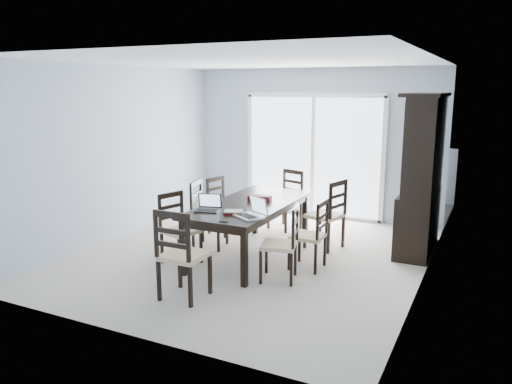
% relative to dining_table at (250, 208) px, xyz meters
% --- Properties ---
extents(floor, '(5.00, 5.00, 0.00)m').
position_rel_dining_table_xyz_m(floor, '(0.00, 0.00, -0.67)').
color(floor, '#BDB2A2').
rests_on(floor, ground).
extents(ceiling, '(5.00, 5.00, 0.00)m').
position_rel_dining_table_xyz_m(ceiling, '(0.00, 0.00, 1.93)').
color(ceiling, white).
rests_on(ceiling, back_wall).
extents(back_wall, '(4.50, 0.02, 2.60)m').
position_rel_dining_table_xyz_m(back_wall, '(0.00, 2.50, 0.63)').
color(back_wall, '#A0AFBF').
rests_on(back_wall, floor).
extents(wall_left, '(0.02, 5.00, 2.60)m').
position_rel_dining_table_xyz_m(wall_left, '(-2.25, 0.00, 0.63)').
color(wall_left, '#A0AFBF').
rests_on(wall_left, floor).
extents(wall_right, '(0.02, 5.00, 2.60)m').
position_rel_dining_table_xyz_m(wall_right, '(2.25, 0.00, 0.63)').
color(wall_right, '#A0AFBF').
rests_on(wall_right, floor).
extents(balcony, '(4.50, 2.00, 0.10)m').
position_rel_dining_table_xyz_m(balcony, '(0.00, 3.50, -0.72)').
color(balcony, gray).
rests_on(balcony, ground).
extents(railing, '(4.50, 0.06, 1.10)m').
position_rel_dining_table_xyz_m(railing, '(0.00, 4.50, -0.12)').
color(railing, '#99999E').
rests_on(railing, balcony).
extents(dining_table, '(1.00, 2.20, 0.75)m').
position_rel_dining_table_xyz_m(dining_table, '(0.00, 0.00, 0.00)').
color(dining_table, black).
rests_on(dining_table, floor).
extents(china_hutch, '(0.50, 1.38, 2.20)m').
position_rel_dining_table_xyz_m(china_hutch, '(2.02, 1.25, 0.40)').
color(china_hutch, black).
rests_on(china_hutch, floor).
extents(sliding_door, '(2.52, 0.05, 2.18)m').
position_rel_dining_table_xyz_m(sliding_door, '(0.00, 2.48, 0.41)').
color(sliding_door, silver).
rests_on(sliding_door, floor).
extents(chair_left_near, '(0.51, 0.50, 1.07)m').
position_rel_dining_table_xyz_m(chair_left_near, '(-0.78, -0.62, -0.11)').
color(chair_left_near, black).
rests_on(chair_left_near, floor).
extents(chair_left_mid, '(0.50, 0.49, 1.12)m').
position_rel_dining_table_xyz_m(chair_left_mid, '(-0.80, 0.09, -0.08)').
color(chair_left_mid, black).
rests_on(chair_left_mid, floor).
extents(chair_left_far, '(0.48, 0.47, 1.02)m').
position_rel_dining_table_xyz_m(chair_left_far, '(-0.94, 0.81, -0.13)').
color(chair_left_far, black).
rests_on(chair_left_far, floor).
extents(chair_right_near, '(0.50, 0.49, 1.07)m').
position_rel_dining_table_xyz_m(chair_right_near, '(0.78, -0.60, -0.11)').
color(chair_right_near, black).
rests_on(chair_right_near, floor).
extents(chair_right_mid, '(0.40, 0.39, 1.04)m').
position_rel_dining_table_xyz_m(chair_right_mid, '(0.95, -0.10, -0.12)').
color(chair_right_mid, black).
rests_on(chair_right_mid, floor).
extents(chair_right_far, '(0.55, 0.54, 1.16)m').
position_rel_dining_table_xyz_m(chair_right_far, '(0.88, 0.77, -0.06)').
color(chair_right_far, black).
rests_on(chair_right_far, floor).
extents(chair_end_near, '(0.45, 0.46, 1.18)m').
position_rel_dining_table_xyz_m(chair_end_near, '(-0.03, -1.64, -0.05)').
color(chair_end_near, black).
rests_on(chair_end_near, floor).
extents(chair_end_far, '(0.53, 0.53, 1.10)m').
position_rel_dining_table_xyz_m(chair_end_far, '(-0.07, 1.54, -0.09)').
color(chair_end_far, black).
rests_on(chair_end_far, floor).
extents(laptop_dark, '(0.35, 0.28, 0.21)m').
position_rel_dining_table_xyz_m(laptop_dark, '(-0.28, -0.66, 0.13)').
color(laptop_dark, black).
rests_on(laptop_dark, dining_table).
extents(laptop_silver, '(0.43, 0.39, 0.24)m').
position_rel_dining_table_xyz_m(laptop_silver, '(0.33, -0.70, 0.14)').
color(laptop_silver, '#B8B8BA').
rests_on(laptop_silver, dining_table).
extents(book_stack, '(0.28, 0.25, 0.04)m').
position_rel_dining_table_xyz_m(book_stack, '(0.07, -0.62, 0.10)').
color(book_stack, maroon).
rests_on(book_stack, dining_table).
extents(cell_phone, '(0.10, 0.06, 0.01)m').
position_rel_dining_table_xyz_m(cell_phone, '(0.15, -1.00, 0.08)').
color(cell_phone, black).
rests_on(cell_phone, dining_table).
extents(game_box, '(0.33, 0.20, 0.08)m').
position_rel_dining_table_xyz_m(game_box, '(0.06, 0.16, 0.12)').
color(game_box, '#4A0F0E').
rests_on(game_box, dining_table).
extents(hot_tub, '(1.98, 1.81, 0.95)m').
position_rel_dining_table_xyz_m(hot_tub, '(-0.93, 3.42, -0.20)').
color(hot_tub, brown).
rests_on(hot_tub, balcony).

